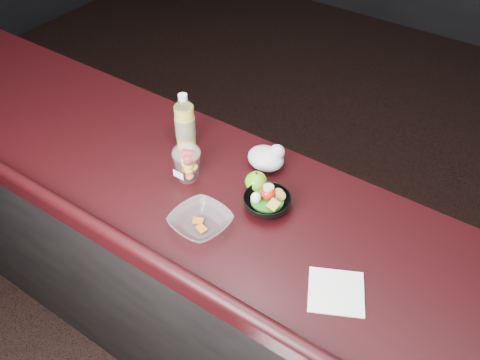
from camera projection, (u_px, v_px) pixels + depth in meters
The scene contains 9 objects.
room_shell at pixel (154, 8), 1.09m from camera, with size 8.00×8.00×8.00m.
counter at pixel (239, 294), 2.15m from camera, with size 4.06×0.71×1.02m.
lemonade_bottle at pixel (185, 125), 1.99m from camera, with size 0.08×0.08×0.23m.
fruit_cup at pixel (187, 162), 1.87m from camera, with size 0.10×0.10×0.14m.
green_apple at pixel (256, 182), 1.85m from camera, with size 0.08×0.08×0.08m.
plastic_bag at pixel (267, 158), 1.93m from camera, with size 0.14×0.11×0.10m.
snack_bowl at pixel (267, 202), 1.78m from camera, with size 0.21×0.21×0.09m.
takeout_bowl at pixel (201, 222), 1.72m from camera, with size 0.21×0.21×0.05m.
paper_napkin at pixel (336, 292), 1.55m from camera, with size 0.16×0.16×0.00m, color white.
Camera 1 is at (0.74, -0.76, 2.30)m, focal length 40.00 mm.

